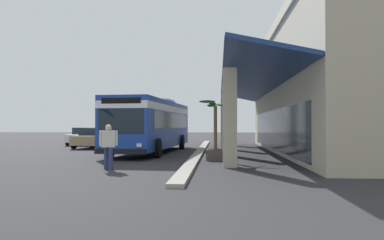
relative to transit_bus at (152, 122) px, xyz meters
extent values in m
plane|color=#2D2D30|center=(-3.35, 8.34, -1.85)|extent=(120.00, 120.00, 0.00)
cube|color=#9E998E|center=(-0.62, 2.93, -1.79)|extent=(26.58, 0.50, 0.12)
cube|color=#B2A88E|center=(-0.62, 12.63, 1.71)|extent=(22.15, 10.36, 7.13)
cube|color=#C0B59A|center=(-0.62, 12.63, 5.58)|extent=(22.45, 10.66, 0.60)
cube|color=#B2A88E|center=(-8.93, 4.53, 0.11)|extent=(0.55, 0.55, 3.92)
cube|color=#B2A88E|center=(-3.39, 4.53, 0.11)|extent=(0.55, 0.55, 3.92)
cube|color=#B2A88E|center=(2.15, 4.53, 0.11)|extent=(0.55, 0.55, 3.92)
cube|color=#B2A88E|center=(7.68, 4.53, 0.11)|extent=(0.55, 0.55, 3.92)
cube|color=navy|center=(-0.62, 5.85, 2.42)|extent=(22.15, 3.16, 0.82)
cube|color=#19232D|center=(-0.62, 7.49, -0.45)|extent=(18.61, 0.08, 2.40)
cube|color=#193D9E|center=(0.05, 0.00, -0.13)|extent=(11.18, 3.47, 2.75)
cube|color=white|center=(0.05, 0.00, 0.80)|extent=(11.20, 3.49, 0.36)
cube|color=#19232D|center=(-0.25, 0.02, 0.10)|extent=(9.42, 3.35, 0.90)
cube|color=#19232D|center=(5.50, -0.47, 0.00)|extent=(0.25, 2.24, 1.20)
cube|color=black|center=(5.51, -0.47, 0.97)|extent=(0.22, 1.94, 0.28)
cube|color=black|center=(5.63, -0.48, -1.40)|extent=(0.41, 2.46, 0.24)
cube|color=silver|center=(5.63, 0.42, -1.10)|extent=(0.08, 0.24, 0.16)
cube|color=silver|center=(5.48, -1.36, -1.10)|extent=(0.08, 0.24, 0.16)
cube|color=silver|center=(-1.44, 0.12, 1.37)|extent=(2.54, 1.98, 0.24)
cylinder|color=black|center=(3.78, 0.96, -1.35)|extent=(1.00, 0.30, 1.00)
cylinder|color=black|center=(3.56, -1.58, -1.35)|extent=(1.00, 0.30, 1.00)
cylinder|color=black|center=(-2.91, 1.53, -1.35)|extent=(1.00, 0.30, 1.00)
cylinder|color=black|center=(-3.12, -1.02, -1.35)|extent=(1.00, 0.30, 1.00)
cube|color=silver|center=(-8.14, -7.24, -1.25)|extent=(4.51, 2.09, 0.66)
cube|color=#19232D|center=(-8.34, -7.22, -0.65)|extent=(2.56, 1.75, 0.54)
cylinder|color=black|center=(-6.59, -6.44, -1.53)|extent=(0.64, 0.22, 0.64)
cylinder|color=black|center=(-6.71, -8.23, -1.53)|extent=(0.64, 0.22, 0.64)
cylinder|color=black|center=(-9.57, -6.24, -1.53)|extent=(0.64, 0.22, 0.64)
cylinder|color=black|center=(-9.69, -8.03, -1.53)|extent=(0.64, 0.22, 0.64)
cube|color=#9E845B|center=(-4.07, -5.07, -1.25)|extent=(4.51, 2.08, 0.66)
cube|color=#19232D|center=(-4.27, -5.06, -0.65)|extent=(2.56, 1.74, 0.54)
cylinder|color=black|center=(-2.52, -4.27, -1.53)|extent=(0.64, 0.22, 0.64)
cylinder|color=black|center=(-2.63, -6.07, -1.53)|extent=(0.64, 0.22, 0.64)
cylinder|color=black|center=(-5.50, -4.08, -1.53)|extent=(0.64, 0.22, 0.64)
cylinder|color=black|center=(-5.62, -5.87, -1.53)|extent=(0.64, 0.22, 0.64)
cylinder|color=navy|center=(8.71, -0.16, -1.43)|extent=(0.16, 0.16, 0.84)
cylinder|color=navy|center=(8.87, 0.06, -1.43)|extent=(0.16, 0.16, 0.84)
cube|color=silver|center=(8.79, -0.05, -0.70)|extent=(0.35, 0.53, 0.63)
sphere|color=beige|center=(8.79, -0.05, -0.27)|extent=(0.23, 0.23, 0.23)
cylinder|color=silver|center=(8.83, -0.35, -0.67)|extent=(0.09, 0.09, 0.57)
cylinder|color=silver|center=(8.76, 0.25, -0.67)|extent=(0.09, 0.09, 0.57)
cube|color=#4C4742|center=(4.85, 3.93, -1.59)|extent=(0.86, 0.86, 0.52)
cylinder|color=#332319|center=(4.85, 3.93, -1.32)|extent=(0.73, 0.73, 0.02)
cylinder|color=brown|center=(4.85, 3.93, -0.30)|extent=(0.16, 0.16, 2.07)
ellipsoid|color=#1E6028|center=(5.35, 3.80, 0.82)|extent=(1.06, 0.46, 0.14)
ellipsoid|color=#1E6028|center=(4.97, 4.40, 0.79)|extent=(0.46, 0.99, 0.15)
ellipsoid|color=#1E6028|center=(4.52, 4.19, 0.80)|extent=(0.79, 0.69, 0.18)
ellipsoid|color=#1E6028|center=(4.34, 3.72, 0.79)|extent=(1.09, 0.60, 0.19)
ellipsoid|color=#1E6028|center=(4.98, 3.55, 0.94)|extent=(0.47, 0.83, 0.18)
camera|label=1|loc=(22.14, 4.09, -0.19)|focal=33.93mm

